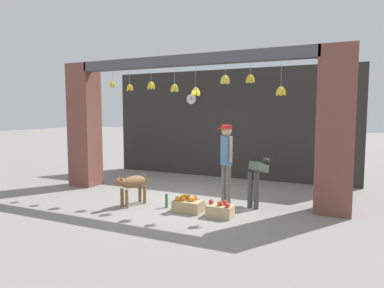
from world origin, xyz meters
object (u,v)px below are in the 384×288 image
Objects in this scene: fruit_crate_oranges at (188,205)px; fruit_crate_apples at (220,210)px; dog at (132,184)px; worker_stooping at (258,176)px; shopkeeper at (226,157)px; water_bottle at (166,201)px; wall_clock at (191,99)px.

fruit_crate_oranges is 0.72m from fruit_crate_apples.
worker_stooping is at bearing 129.13° from dog.
water_bottle is (-1.03, -0.86, -0.90)m from shopkeeper.
worker_stooping is 1.26m from fruit_crate_apples.
dog reaches higher than fruit_crate_oranges.
fruit_crate_oranges is 1.18× the size of fruit_crate_apples.
wall_clock reaches higher than fruit_crate_oranges.
worker_stooping reaches higher than fruit_crate_oranges.
shopkeeper is 5.94× the size of water_bottle.
shopkeeper reaches higher than fruit_crate_apples.
wall_clock reaches higher than dog.
dog reaches higher than water_bottle.
dog is at bearing -145.01° from worker_stooping.
dog is 0.54× the size of shopkeeper.
shopkeeper is 0.79m from worker_stooping.
fruit_crate_oranges is (1.29, 0.10, -0.34)m from dog.
worker_stooping is 2.05× the size of fruit_crate_apples.
water_bottle is (0.76, 0.17, -0.35)m from dog.
wall_clock is (-0.36, 3.85, 1.94)m from dog.
worker_stooping is at bearing 39.41° from fruit_crate_oranges.
fruit_crate_oranges is 1.97× the size of water_bottle.
water_bottle is (-1.73, -0.91, -0.53)m from worker_stooping.
water_bottle is at bearing 173.75° from fruit_crate_apples.
worker_stooping reaches higher than water_bottle.
fruit_crate_apples is (2.01, 0.03, -0.35)m from dog.
fruit_crate_oranges is at bearing 174.72° from fruit_crate_apples.
fruit_crate_apples is at bearing -6.25° from water_bottle.
wall_clock is (-1.12, 3.68, 2.29)m from water_bottle.
wall_clock is (-2.37, 3.82, 2.29)m from fruit_crate_apples.
shopkeeper is at bearing -52.70° from wall_clock.
fruit_crate_apples is 1.67× the size of water_bottle.
fruit_crate_apples is at bearing 129.44° from shopkeeper.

